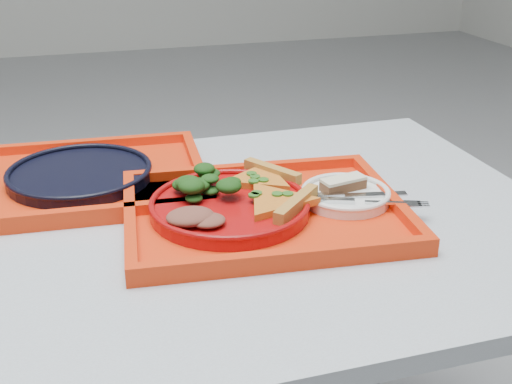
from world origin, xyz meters
TOP-DOWN VIEW (x-y plane):
  - table at (0.00, 0.00)m, footprint 1.60×0.80m
  - tray_main at (0.31, -0.01)m, footprint 0.48×0.39m
  - tray_far at (0.02, 0.21)m, footprint 0.47×0.38m
  - dinner_plate at (0.25, -0.00)m, footprint 0.26×0.26m
  - side_plate at (0.45, -0.01)m, footprint 0.15×0.15m
  - navy_plate at (0.02, 0.21)m, footprint 0.26×0.26m
  - pizza_slice_a at (0.32, -0.03)m, footprint 0.19×0.19m
  - pizza_slice_b at (0.32, 0.06)m, footprint 0.18×0.17m
  - salad_heap at (0.23, 0.05)m, footprint 0.10×0.09m
  - meat_portion at (0.18, -0.06)m, footprint 0.07×0.06m
  - dessert_bar at (0.45, 0.00)m, footprint 0.08×0.05m
  - knife at (0.46, -0.03)m, footprint 0.18×0.05m
  - fork at (0.46, -0.06)m, footprint 0.18×0.09m

SIDE VIEW (x-z plane):
  - table at x=0.00m, z-range 0.30..1.05m
  - tray_main at x=0.31m, z-range 0.75..0.76m
  - tray_far at x=0.02m, z-range 0.75..0.76m
  - side_plate at x=0.45m, z-range 0.76..0.78m
  - navy_plate at x=0.02m, z-range 0.76..0.78m
  - dinner_plate at x=0.25m, z-range 0.76..0.78m
  - knife at x=0.46m, z-range 0.78..0.78m
  - fork at x=0.46m, z-range 0.78..0.78m
  - dessert_bar at x=0.45m, z-range 0.78..0.80m
  - pizza_slice_a at x=0.32m, z-range 0.78..0.80m
  - pizza_slice_b at x=0.32m, z-range 0.78..0.80m
  - meat_portion at x=0.18m, z-range 0.78..0.80m
  - salad_heap at x=0.23m, z-range 0.78..0.83m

